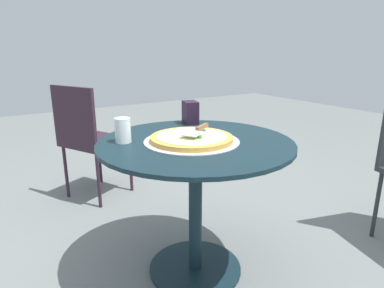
{
  "coord_description": "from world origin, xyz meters",
  "views": [
    {
      "loc": [
        -1.24,
        0.8,
        1.11
      ],
      "look_at": [
        -0.0,
        0.02,
        0.68
      ],
      "focal_mm": 31.13,
      "sensor_mm": 36.0,
      "label": 1
    }
  ],
  "objects_px": {
    "pizza_server": "(197,130)",
    "patio_chair_corner": "(88,135)",
    "napkin_dispenser": "(190,112)",
    "patio_table": "(195,177)",
    "pizza_on_tray": "(192,139)",
    "drinking_cup": "(123,130)"
  },
  "relations": [
    {
      "from": "pizza_on_tray",
      "to": "napkin_dispenser",
      "type": "xyz_separation_m",
      "value": [
        0.33,
        -0.19,
        0.05
      ]
    },
    {
      "from": "napkin_dispenser",
      "to": "drinking_cup",
      "type": "bearing_deg",
      "value": -54.85
    },
    {
      "from": "patio_table",
      "to": "pizza_on_tray",
      "type": "xyz_separation_m",
      "value": [
        -0.0,
        0.02,
        0.19
      ]
    },
    {
      "from": "drinking_cup",
      "to": "napkin_dispenser",
      "type": "relative_size",
      "value": 0.89
    },
    {
      "from": "patio_table",
      "to": "pizza_on_tray",
      "type": "distance_m",
      "value": 0.19
    },
    {
      "from": "pizza_server",
      "to": "napkin_dispenser",
      "type": "bearing_deg",
      "value": -26.64
    },
    {
      "from": "drinking_cup",
      "to": "patio_chair_corner",
      "type": "distance_m",
      "value": 1.03
    },
    {
      "from": "drinking_cup",
      "to": "patio_chair_corner",
      "type": "xyz_separation_m",
      "value": [
        0.99,
        -0.1,
        -0.25
      ]
    },
    {
      "from": "napkin_dispenser",
      "to": "pizza_server",
      "type": "bearing_deg",
      "value": -11.63
    },
    {
      "from": "pizza_server",
      "to": "napkin_dispenser",
      "type": "xyz_separation_m",
      "value": [
        0.32,
        -0.16,
        0.01
      ]
    },
    {
      "from": "pizza_server",
      "to": "patio_chair_corner",
      "type": "xyz_separation_m",
      "value": [
        1.14,
        0.21,
        -0.25
      ]
    },
    {
      "from": "pizza_on_tray",
      "to": "patio_chair_corner",
      "type": "distance_m",
      "value": 1.18
    },
    {
      "from": "pizza_on_tray",
      "to": "pizza_server",
      "type": "height_order",
      "value": "pizza_server"
    },
    {
      "from": "napkin_dispenser",
      "to": "patio_chair_corner",
      "type": "xyz_separation_m",
      "value": [
        0.82,
        0.37,
        -0.26
      ]
    },
    {
      "from": "pizza_server",
      "to": "napkin_dispenser",
      "type": "distance_m",
      "value": 0.36
    },
    {
      "from": "patio_table",
      "to": "patio_chair_corner",
      "type": "distance_m",
      "value": 1.16
    },
    {
      "from": "pizza_on_tray",
      "to": "pizza_server",
      "type": "xyz_separation_m",
      "value": [
        0.01,
        -0.03,
        0.04
      ]
    },
    {
      "from": "pizza_server",
      "to": "patio_chair_corner",
      "type": "height_order",
      "value": "patio_chair_corner"
    },
    {
      "from": "drinking_cup",
      "to": "napkin_dispenser",
      "type": "bearing_deg",
      "value": -69.86
    },
    {
      "from": "patio_table",
      "to": "pizza_server",
      "type": "distance_m",
      "value": 0.23
    },
    {
      "from": "pizza_server",
      "to": "drinking_cup",
      "type": "height_order",
      "value": "drinking_cup"
    },
    {
      "from": "patio_table",
      "to": "napkin_dispenser",
      "type": "distance_m",
      "value": 0.44
    }
  ]
}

